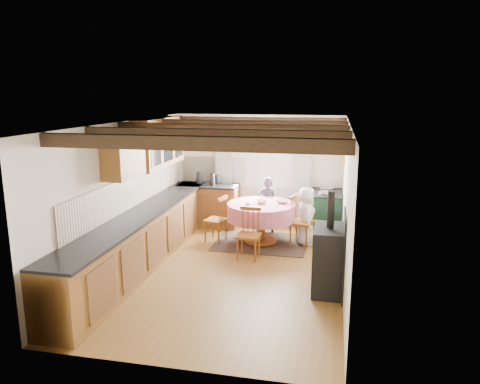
% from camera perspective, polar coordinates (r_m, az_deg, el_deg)
% --- Properties ---
extents(floor, '(3.60, 5.50, 0.00)m').
position_cam_1_polar(floor, '(7.56, -1.26, -9.84)').
color(floor, brown).
rests_on(floor, ground).
extents(ceiling, '(3.60, 5.50, 0.00)m').
position_cam_1_polar(ceiling, '(7.01, -1.36, 8.63)').
color(ceiling, white).
rests_on(ceiling, ground).
extents(wall_back, '(3.60, 0.00, 2.40)m').
position_cam_1_polar(wall_back, '(9.84, 2.33, 2.68)').
color(wall_back, silver).
rests_on(wall_back, ground).
extents(wall_front, '(3.60, 0.00, 2.40)m').
position_cam_1_polar(wall_front, '(4.67, -9.07, -8.61)').
color(wall_front, silver).
rests_on(wall_front, ground).
extents(wall_left, '(0.00, 5.50, 2.40)m').
position_cam_1_polar(wall_left, '(7.79, -14.31, -0.30)').
color(wall_left, silver).
rests_on(wall_left, ground).
extents(wall_right, '(0.00, 5.50, 2.40)m').
position_cam_1_polar(wall_right, '(7.02, 13.17, -1.63)').
color(wall_right, silver).
rests_on(wall_right, ground).
extents(beam_a, '(3.60, 0.16, 0.16)m').
position_cam_1_polar(beam_a, '(5.10, -6.50, 6.11)').
color(beam_a, '#3A2919').
rests_on(beam_a, ceiling).
extents(beam_b, '(3.60, 0.16, 0.16)m').
position_cam_1_polar(beam_b, '(6.05, -3.52, 7.15)').
color(beam_b, '#3A2919').
rests_on(beam_b, ceiling).
extents(beam_c, '(3.60, 0.16, 0.16)m').
position_cam_1_polar(beam_c, '(7.02, -1.35, 7.90)').
color(beam_c, '#3A2919').
rests_on(beam_c, ceiling).
extents(beam_d, '(3.60, 0.16, 0.16)m').
position_cam_1_polar(beam_d, '(7.99, 0.30, 8.45)').
color(beam_d, '#3A2919').
rests_on(beam_d, ceiling).
extents(beam_e, '(3.60, 0.16, 0.16)m').
position_cam_1_polar(beam_e, '(8.97, 1.59, 8.88)').
color(beam_e, '#3A2919').
rests_on(beam_e, ceiling).
extents(splash_left, '(0.02, 4.50, 0.55)m').
position_cam_1_polar(splash_left, '(8.05, -13.25, 0.16)').
color(splash_left, beige).
rests_on(splash_left, wall_left).
extents(splash_back, '(1.40, 0.02, 0.55)m').
position_cam_1_polar(splash_back, '(10.03, -3.34, 2.86)').
color(splash_back, beige).
rests_on(splash_back, wall_back).
extents(base_cabinet_left, '(0.60, 5.30, 0.88)m').
position_cam_1_polar(base_cabinet_left, '(7.87, -12.04, -5.81)').
color(base_cabinet_left, brown).
rests_on(base_cabinet_left, floor).
extents(base_cabinet_back, '(1.30, 0.60, 0.88)m').
position_cam_1_polar(base_cabinet_back, '(9.93, -3.98, -1.73)').
color(base_cabinet_back, brown).
rests_on(base_cabinet_back, floor).
extents(worktop_left, '(0.64, 5.30, 0.04)m').
position_cam_1_polar(worktop_left, '(7.73, -12.06, -2.58)').
color(worktop_left, black).
rests_on(worktop_left, base_cabinet_left).
extents(worktop_back, '(1.30, 0.64, 0.04)m').
position_cam_1_polar(worktop_back, '(9.81, -4.05, 0.85)').
color(worktop_back, black).
rests_on(worktop_back, base_cabinet_back).
extents(wall_cabinet_glass, '(0.34, 1.80, 0.90)m').
position_cam_1_polar(wall_cabinet_glass, '(8.69, -10.09, 6.20)').
color(wall_cabinet_glass, brown).
rests_on(wall_cabinet_glass, wall_left).
extents(wall_cabinet_solid, '(0.34, 0.90, 0.70)m').
position_cam_1_polar(wall_cabinet_solid, '(7.33, -14.43, 4.48)').
color(wall_cabinet_solid, brown).
rests_on(wall_cabinet_solid, wall_left).
extents(window_frame, '(1.34, 0.03, 1.54)m').
position_cam_1_polar(window_frame, '(9.75, 2.92, 4.96)').
color(window_frame, white).
rests_on(window_frame, wall_back).
extents(window_pane, '(1.20, 0.01, 1.40)m').
position_cam_1_polar(window_pane, '(9.75, 2.92, 4.96)').
color(window_pane, white).
rests_on(window_pane, wall_back).
extents(curtain_left, '(0.35, 0.10, 2.10)m').
position_cam_1_polar(curtain_left, '(9.91, -2.05, 2.16)').
color(curtain_left, '#A0A29D').
rests_on(curtain_left, wall_back).
extents(curtain_right, '(0.35, 0.10, 2.10)m').
position_cam_1_polar(curtain_right, '(9.65, 7.80, 1.78)').
color(curtain_right, '#A0A29D').
rests_on(curtain_right, wall_back).
extents(curtain_rod, '(2.00, 0.03, 0.03)m').
position_cam_1_polar(curtain_rod, '(9.60, 2.88, 8.45)').
color(curtain_rod, black).
rests_on(curtain_rod, wall_back).
extents(wall_picture, '(0.04, 0.50, 0.60)m').
position_cam_1_polar(wall_picture, '(9.19, 12.87, 4.84)').
color(wall_picture, gold).
rests_on(wall_picture, wall_right).
extents(wall_plate, '(0.30, 0.02, 0.30)m').
position_cam_1_polar(wall_plate, '(9.62, 8.53, 5.34)').
color(wall_plate, silver).
rests_on(wall_plate, wall_back).
extents(rug, '(1.75, 1.36, 0.01)m').
position_cam_1_polar(rug, '(8.89, 2.62, -6.34)').
color(rug, '#463C32').
rests_on(rug, floor).
extents(dining_table, '(1.30, 1.30, 0.78)m').
position_cam_1_polar(dining_table, '(8.77, 2.64, -3.95)').
color(dining_table, '#D56C87').
rests_on(dining_table, floor).
extents(chair_near, '(0.41, 0.43, 0.91)m').
position_cam_1_polar(chair_near, '(7.93, 1.07, -5.27)').
color(chair_near, brown).
rests_on(chair_near, floor).
extents(chair_left, '(0.49, 0.47, 0.91)m').
position_cam_1_polar(chair_left, '(8.89, -3.08, -3.33)').
color(chair_left, brown).
rests_on(chair_left, floor).
extents(chair_right, '(0.53, 0.52, 0.97)m').
position_cam_1_polar(chair_right, '(8.69, 7.75, -3.58)').
color(chair_right, brown).
rests_on(chair_right, floor).
extents(aga_range, '(0.64, 0.99, 0.91)m').
position_cam_1_polar(aga_range, '(9.42, 10.69, -2.60)').
color(aga_range, '#143021').
rests_on(aga_range, floor).
extents(cast_iron_stove, '(0.45, 0.75, 1.50)m').
position_cam_1_polar(cast_iron_stove, '(6.70, 11.16, -6.19)').
color(cast_iron_stove, black).
rests_on(cast_iron_stove, floor).
extents(child_far, '(0.44, 0.30, 1.17)m').
position_cam_1_polar(child_far, '(9.42, 3.45, -1.59)').
color(child_far, '#363C4E').
rests_on(child_far, floor).
extents(child_right, '(0.45, 0.60, 1.12)m').
position_cam_1_polar(child_right, '(8.73, 8.28, -3.02)').
color(child_right, silver).
rests_on(child_right, floor).
extents(bowl_a, '(0.33, 0.33, 0.06)m').
position_cam_1_polar(bowl_a, '(8.76, 5.33, -1.17)').
color(bowl_a, silver).
rests_on(bowl_a, dining_table).
extents(bowl_b, '(0.24, 0.24, 0.06)m').
position_cam_1_polar(bowl_b, '(8.68, 2.70, -1.25)').
color(bowl_b, silver).
rests_on(bowl_b, dining_table).
extents(cup, '(0.13, 0.13, 0.10)m').
position_cam_1_polar(cup, '(8.31, 0.98, -1.74)').
color(cup, silver).
rests_on(cup, dining_table).
extents(canister_tall, '(0.15, 0.15, 0.25)m').
position_cam_1_polar(canister_tall, '(9.92, -5.10, 1.81)').
color(canister_tall, '#262628').
rests_on(canister_tall, worktop_back).
extents(canister_wide, '(0.17, 0.17, 0.19)m').
position_cam_1_polar(canister_wide, '(9.87, -2.93, 1.62)').
color(canister_wide, '#262628').
rests_on(canister_wide, worktop_back).
extents(canister_slim, '(0.10, 0.10, 0.27)m').
position_cam_1_polar(canister_slim, '(9.64, -3.46, 1.59)').
color(canister_slim, '#262628').
rests_on(canister_slim, worktop_back).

